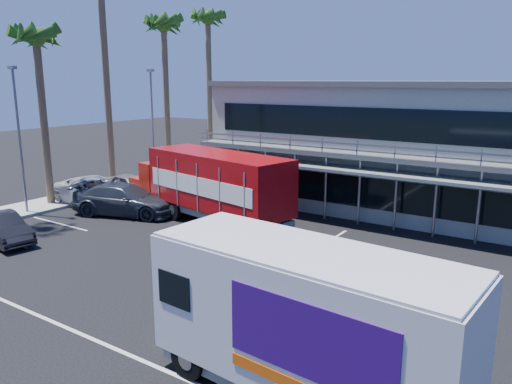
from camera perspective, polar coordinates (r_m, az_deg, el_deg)
The scene contains 14 objects.
ground at distance 19.82m, azimuth -4.76°, elevation -9.18°, with size 120.00×120.00×0.00m, color black.
building at distance 30.71m, azimuth 17.48°, elevation 5.18°, with size 22.40×12.00×7.30m.
curb_strip at distance 34.22m, azimuth -18.30°, elevation -0.24°, with size 3.00×32.00×0.16m, color #A5A399.
palm_c at distance 31.67m, azimuth -23.77°, elevation 15.01°, with size 2.80×2.80×10.75m.
palm_e at distance 38.02m, azimuth -10.47°, elevation 17.34°, with size 2.80×2.80×12.25m.
palm_f at distance 42.47m, azimuth -5.50°, elevation 18.20°, with size 2.80×2.80×13.25m.
light_pole_near at distance 30.10m, azimuth -25.45°, elevation 6.02°, with size 0.50×0.25×8.09m.
light_pole_far at distance 36.22m, azimuth -11.73°, elevation 7.91°, with size 0.50×0.25×8.09m.
red_truck at distance 26.24m, azimuth -5.42°, elevation 0.96°, with size 11.39×4.76×3.74m.
white_van at distance 11.90m, azimuth 5.60°, elevation -14.46°, with size 7.70×3.14×3.68m.
parked_car_b at distance 25.89m, azimuth -27.00°, elevation -3.69°, with size 1.44×4.13×1.36m, color black.
parked_car_c at distance 31.17m, azimuth -17.86°, elevation 0.01°, with size 2.82×6.12×1.70m, color silver.
parked_car_d at distance 28.65m, azimuth -14.74°, elevation -0.85°, with size 2.41×5.93×1.72m, color #282E36.
parked_car_e at distance 32.95m, azimuth -14.05°, elevation 0.72°, with size 1.75×4.35×1.48m, color slate.
Camera 1 is at (11.55, -14.32, 7.38)m, focal length 35.00 mm.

